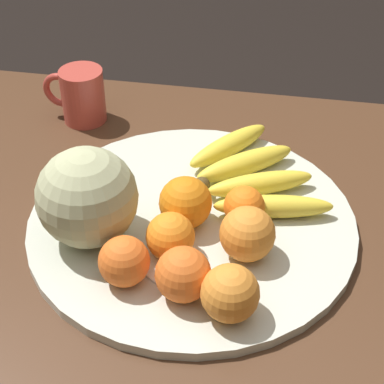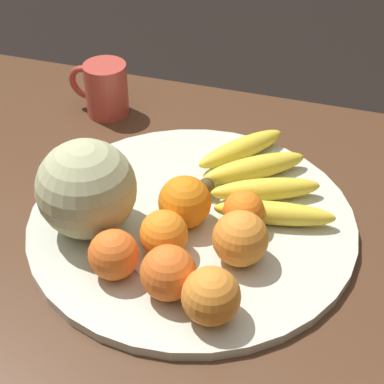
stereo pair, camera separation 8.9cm
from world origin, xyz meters
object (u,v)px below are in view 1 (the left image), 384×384
object	(u,v)px
melon	(87,197)
orange_side_extra	(183,274)
orange_mid_center	(244,206)
ceramic_mug	(81,95)
produce_tag	(165,274)
kitchen_table	(136,299)
fruit_bowl	(192,223)
orange_back_left	(170,236)
orange_front_right	(248,233)
orange_back_right	(230,293)
orange_top_small	(124,261)
orange_front_left	(185,203)
banana_bunch	(250,173)

from	to	relation	value
melon	orange_side_extra	world-z (taller)	melon
orange_mid_center	ceramic_mug	world-z (taller)	ceramic_mug
orange_side_extra	ceramic_mug	world-z (taller)	ceramic_mug
orange_side_extra	produce_tag	size ratio (longest dim) A/B	0.70
orange_mid_center	produce_tag	xyz separation A→B (m)	(0.09, 0.12, -0.03)
kitchen_table	fruit_bowl	bearing A→B (deg)	-142.14
orange_back_left	orange_front_right	bearing A→B (deg)	-169.06
kitchen_table	orange_back_left	xyz separation A→B (m)	(-0.06, 0.02, 0.15)
kitchen_table	orange_side_extra	world-z (taller)	orange_side_extra
kitchen_table	orange_back_right	xyz separation A→B (m)	(-0.15, 0.11, 0.16)
kitchen_table	ceramic_mug	distance (m)	0.39
orange_side_extra	fruit_bowl	bearing A→B (deg)	-84.29
ceramic_mug	orange_top_small	bearing A→B (deg)	114.98
orange_back_right	orange_side_extra	bearing A→B (deg)	-19.23
orange_front_left	produce_tag	bearing A→B (deg)	85.72
melon	orange_back_right	world-z (taller)	melon
fruit_bowl	melon	xyz separation A→B (m)	(0.13, 0.06, 0.08)
orange_front_right	orange_mid_center	world-z (taller)	orange_front_right
fruit_bowl	orange_back_right	bearing A→B (deg)	114.52
fruit_bowl	orange_side_extra	bearing A→B (deg)	95.71
orange_back_left	kitchen_table	bearing A→B (deg)	-16.36
melon	orange_front_right	distance (m)	0.22
kitchen_table	ceramic_mug	xyz separation A→B (m)	(0.17, -0.31, 0.15)
melon	ceramic_mug	world-z (taller)	melon
orange_side_extra	orange_back_left	bearing A→B (deg)	-66.11
melon	orange_back_left	world-z (taller)	melon
orange_front_right	produce_tag	size ratio (longest dim) A/B	0.73
orange_back_right	produce_tag	distance (m)	0.11
produce_tag	banana_bunch	bearing A→B (deg)	-75.97
orange_mid_center	orange_top_small	distance (m)	0.20
orange_side_extra	kitchen_table	bearing A→B (deg)	-43.47
melon	orange_mid_center	bearing A→B (deg)	-162.70
orange_side_extra	ceramic_mug	xyz separation A→B (m)	(0.26, -0.40, -0.00)
orange_mid_center	orange_back_left	world-z (taller)	orange_back_left
fruit_bowl	banana_bunch	xyz separation A→B (m)	(-0.07, -0.10, 0.02)
kitchen_table	orange_top_small	distance (m)	0.17
orange_top_small	ceramic_mug	xyz separation A→B (m)	(0.18, -0.39, 0.00)
fruit_bowl	orange_back_left	world-z (taller)	orange_back_left
orange_front_left	orange_front_right	distance (m)	0.10
orange_back_left	orange_top_small	world-z (taller)	same
orange_front_left	orange_top_small	world-z (taller)	orange_front_left
fruit_bowl	orange_back_right	size ratio (longest dim) A/B	6.54
orange_mid_center	orange_side_extra	size ratio (longest dim) A/B	0.82
produce_tag	orange_mid_center	bearing A→B (deg)	-89.81
fruit_bowl	orange_top_small	world-z (taller)	orange_top_small
orange_front_right	orange_top_small	bearing A→B (deg)	26.91
banana_bunch	orange_front_left	xyz separation A→B (m)	(0.08, 0.11, 0.02)
melon	orange_front_right	size ratio (longest dim) A/B	1.84
kitchen_table	orange_front_left	world-z (taller)	orange_front_left
banana_bunch	orange_mid_center	xyz separation A→B (m)	(-0.00, 0.09, 0.01)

